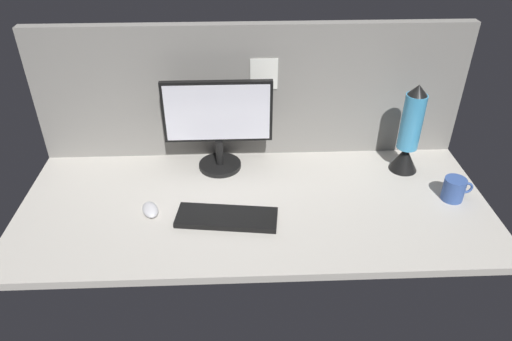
# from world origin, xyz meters

# --- Properties ---
(ground_plane) EXTENTS (1.80, 0.80, 0.03)m
(ground_plane) POSITION_xyz_m (0.00, 0.00, -0.01)
(ground_plane) COLOR beige
(cubicle_wall_back) EXTENTS (1.80, 0.06, 0.58)m
(cubicle_wall_back) POSITION_xyz_m (0.00, 0.37, 0.29)
(cubicle_wall_back) COLOR gray
(cubicle_wall_back) RESTS_ON ground_plane
(monitor) EXTENTS (0.44, 0.18, 0.39)m
(monitor) POSITION_xyz_m (-0.14, 0.25, 0.22)
(monitor) COLOR black
(monitor) RESTS_ON ground_plane
(keyboard) EXTENTS (0.38, 0.18, 0.02)m
(keyboard) POSITION_xyz_m (-0.11, -0.11, 0.01)
(keyboard) COLOR black
(keyboard) RESTS_ON ground_plane
(mouse) EXTENTS (0.09, 0.11, 0.03)m
(mouse) POSITION_xyz_m (-0.39, -0.06, 0.02)
(mouse) COLOR silver
(mouse) RESTS_ON ground_plane
(mug_ceramic_blue) EXTENTS (0.12, 0.08, 0.09)m
(mug_ceramic_blue) POSITION_xyz_m (0.77, -0.02, 0.05)
(mug_ceramic_blue) COLOR #38569E
(mug_ceramic_blue) RESTS_ON ground_plane
(lava_lamp) EXTENTS (0.12, 0.12, 0.39)m
(lava_lamp) POSITION_xyz_m (0.64, 0.20, 0.16)
(lava_lamp) COLOR black
(lava_lamp) RESTS_ON ground_plane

